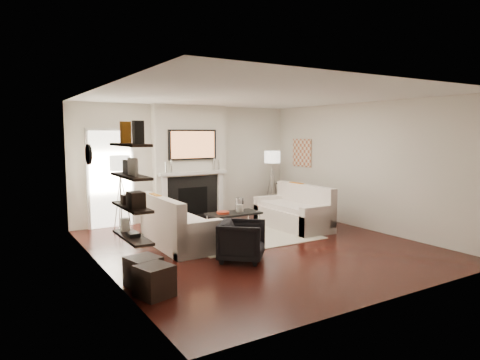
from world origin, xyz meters
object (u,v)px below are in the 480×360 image
loveseat_left_base (179,235)px  loveseat_right_base (293,218)px  armchair (242,239)px  ottoman_near (143,272)px  lamp_left_shade (120,163)px  coffee_table (234,213)px  lamp_right_shade (272,157)px

loveseat_left_base → loveseat_right_base: size_ratio=1.00×
loveseat_right_base → loveseat_left_base: bearing=-177.8°
armchair → ottoman_near: size_ratio=1.77×
loveseat_right_base → armchair: (-2.19, -1.45, 0.14)m
loveseat_right_base → ottoman_near: loveseat_right_base is taller
armchair → lamp_left_shade: size_ratio=1.77×
coffee_table → lamp_right_shade: lamp_right_shade is taller
armchair → lamp_right_shade: size_ratio=1.77×
loveseat_left_base → armchair: (0.51, -1.35, 0.14)m
loveseat_left_base → lamp_left_shade: 2.05m
coffee_table → armchair: armchair is taller
coffee_table → lamp_left_shade: (-2.00, 1.12, 1.05)m
armchair → ottoman_near: armchair is taller
armchair → ottoman_near: bearing=141.2°
lamp_right_shade → ottoman_near: size_ratio=1.00×
loveseat_left_base → coffee_table: size_ratio=1.64×
loveseat_left_base → coffee_table: (1.38, 0.39, 0.19)m
loveseat_left_base → lamp_left_shade: (-0.62, 1.51, 1.24)m
ottoman_near → lamp_left_shade: bearing=78.9°
ottoman_near → armchair: bearing=10.0°
loveseat_right_base → armchair: bearing=-146.5°
coffee_table → lamp_left_shade: lamp_left_shade is taller
loveseat_right_base → lamp_left_shade: bearing=157.0°
ottoman_near → coffee_table: bearing=38.0°
armchair → ottoman_near: 1.78m
lamp_right_shade → ottoman_near: (-4.52, -3.34, -1.25)m
lamp_left_shade → ottoman_near: bearing=-101.1°
lamp_left_shade → lamp_right_shade: same height
loveseat_left_base → lamp_right_shade: (3.28, 1.69, 1.24)m
coffee_table → ottoman_near: bearing=-142.0°
armchair → loveseat_right_base: bearing=-15.2°
loveseat_left_base → loveseat_right_base: same height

